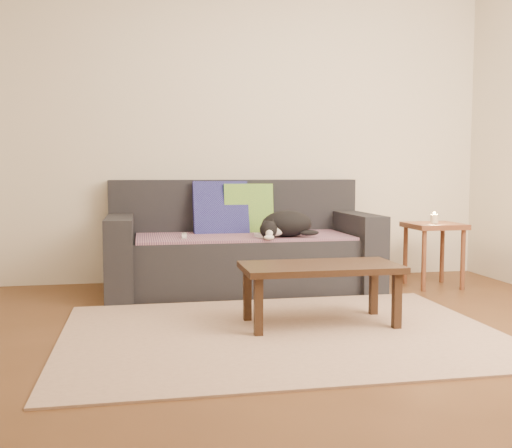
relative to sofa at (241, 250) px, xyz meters
name	(u,v)px	position (x,y,z in m)	size (l,w,h in m)	color
ground	(288,341)	(0.00, -1.57, -0.31)	(4.50, 4.50, 0.00)	brown
back_wall	(233,130)	(0.00, 0.43, 0.99)	(4.50, 0.04, 2.60)	beige
sofa	(241,250)	(0.00, 0.00, 0.00)	(2.10, 0.94, 0.87)	#232328
throw_blanket	(243,236)	(0.00, -0.09, 0.12)	(1.66, 0.74, 0.02)	#45294E
cushion_navy	(221,209)	(-0.14, 0.17, 0.32)	(0.45, 0.11, 0.45)	#1A1455
cushion_green	(248,209)	(0.09, 0.17, 0.32)	(0.41, 0.10, 0.41)	#0C5039
cat	(286,224)	(0.30, -0.29, 0.23)	(0.46, 0.34, 0.20)	black
wii_remote_a	(184,236)	(-0.47, -0.20, 0.15)	(0.15, 0.04, 0.03)	white
wii_remote_b	(261,236)	(0.10, -0.30, 0.15)	(0.15, 0.04, 0.03)	white
side_table	(434,234)	(1.55, -0.24, 0.12)	(0.42, 0.42, 0.52)	brown
candle	(434,219)	(1.55, -0.24, 0.25)	(0.06, 0.06, 0.09)	beige
rug	(282,333)	(0.00, -1.42, -0.30)	(2.50, 1.80, 0.01)	tan
coffee_table	(320,272)	(0.27, -1.28, 0.02)	(0.95, 0.47, 0.38)	#312113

